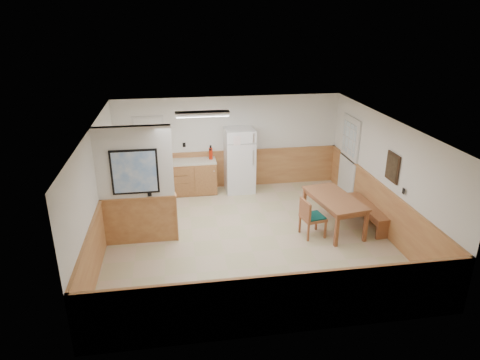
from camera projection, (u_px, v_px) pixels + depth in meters
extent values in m
plane|color=#C8B090|center=(248.00, 238.00, 9.21)|extent=(6.00, 6.00, 0.00)
cube|color=white|center=(249.00, 124.00, 8.30)|extent=(6.00, 6.00, 0.02)
cube|color=white|center=(229.00, 143.00, 11.51)|extent=(6.00, 0.02, 2.50)
cube|color=white|center=(385.00, 176.00, 9.19)|extent=(0.02, 6.00, 2.50)
cube|color=white|center=(97.00, 193.00, 8.32)|extent=(0.02, 6.00, 2.50)
cube|color=tan|center=(229.00, 169.00, 11.77)|extent=(6.00, 0.04, 1.00)
cube|color=tan|center=(380.00, 207.00, 9.46)|extent=(0.04, 6.00, 1.00)
cube|color=tan|center=(102.00, 227.00, 8.60)|extent=(0.04, 6.00, 1.00)
cube|color=white|center=(134.00, 163.00, 8.43)|extent=(1.50, 0.15, 1.50)
cube|color=tan|center=(140.00, 220.00, 8.89)|extent=(1.50, 0.17, 1.00)
cube|color=black|center=(135.00, 172.00, 8.40)|extent=(0.92, 0.03, 0.92)
cube|color=white|center=(135.00, 172.00, 8.38)|extent=(0.84, 0.01, 0.84)
cube|color=#9F6938|center=(190.00, 178.00, 11.36)|extent=(1.40, 0.60, 0.86)
cube|color=#9F6938|center=(133.00, 181.00, 11.14)|extent=(0.06, 0.60, 0.86)
cube|color=#9F6938|center=(162.00, 179.00, 11.25)|extent=(0.06, 0.60, 0.86)
cube|color=beige|center=(174.00, 162.00, 11.13)|extent=(2.20, 0.60, 0.04)
cube|color=beige|center=(173.00, 156.00, 11.39)|extent=(2.20, 0.02, 0.10)
cube|color=silver|center=(349.00, 158.00, 11.01)|extent=(0.05, 1.02, 2.15)
cube|color=silver|center=(348.00, 158.00, 11.01)|extent=(0.04, 0.90, 2.05)
cube|color=silver|center=(349.00, 138.00, 10.81)|extent=(0.02, 0.76, 0.80)
cube|color=silver|center=(149.00, 135.00, 11.08)|extent=(0.80, 0.03, 1.00)
cube|color=white|center=(149.00, 136.00, 11.07)|extent=(0.70, 0.01, 0.90)
cube|color=#2F1F13|center=(393.00, 167.00, 8.80)|extent=(0.03, 0.50, 0.60)
cube|color=black|center=(392.00, 167.00, 8.79)|extent=(0.01, 0.42, 0.52)
cube|color=silver|center=(202.00, 114.00, 9.39)|extent=(1.20, 0.30, 0.08)
cube|color=white|center=(203.00, 116.00, 9.41)|extent=(1.15, 0.25, 0.01)
cube|color=white|center=(240.00, 160.00, 11.35)|extent=(0.77, 0.71, 1.72)
cube|color=silver|center=(254.00, 138.00, 10.80)|extent=(0.03, 0.02, 0.22)
cube|color=silver|center=(253.00, 158.00, 11.00)|extent=(0.03, 0.02, 0.40)
cube|color=brown|center=(335.00, 198.00, 9.37)|extent=(1.05, 1.72, 0.05)
cube|color=brown|center=(334.00, 201.00, 9.40)|extent=(0.94, 1.60, 0.10)
cube|color=brown|center=(337.00, 231.00, 8.75)|extent=(0.08, 0.08, 0.70)
cube|color=brown|center=(304.00, 202.00, 10.07)|extent=(0.08, 0.08, 0.70)
cube|color=brown|center=(366.00, 226.00, 8.94)|extent=(0.08, 0.08, 0.70)
cube|color=brown|center=(330.00, 199.00, 10.26)|extent=(0.08, 0.08, 0.70)
cube|color=brown|center=(368.00, 206.00, 9.68)|extent=(0.46, 1.58, 0.05)
cube|color=brown|center=(381.00, 230.00, 9.09)|extent=(0.33, 0.08, 0.40)
cube|color=brown|center=(354.00, 202.00, 10.44)|extent=(0.33, 0.08, 0.40)
cube|color=brown|center=(313.00, 218.00, 9.16)|extent=(0.54, 0.54, 0.06)
cube|color=#0E483F|center=(313.00, 216.00, 9.14)|extent=(0.49, 0.49, 0.03)
cube|color=brown|center=(305.00, 209.00, 9.01)|extent=(0.13, 0.47, 0.40)
cube|color=#0E483F|center=(296.00, 211.00, 8.95)|extent=(0.09, 0.40, 0.34)
cube|color=brown|center=(308.00, 233.00, 9.00)|extent=(0.05, 0.05, 0.39)
cube|color=brown|center=(300.00, 224.00, 9.36)|extent=(0.05, 0.05, 0.39)
cube|color=brown|center=(325.00, 230.00, 9.12)|extent=(0.05, 0.05, 0.39)
cube|color=brown|center=(316.00, 222.00, 9.48)|extent=(0.05, 0.05, 0.39)
cylinder|color=red|center=(211.00, 154.00, 11.26)|extent=(0.12, 0.12, 0.31)
cylinder|color=black|center=(211.00, 147.00, 11.19)|extent=(0.05, 0.05, 0.07)
cylinder|color=#198B31|center=(148.00, 158.00, 11.01)|extent=(0.09, 0.09, 0.23)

